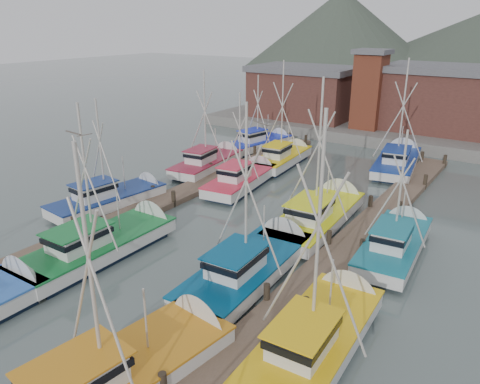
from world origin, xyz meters
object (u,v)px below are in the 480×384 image
Objects in this scene: boat_8 at (244,179)px; boat_12 at (284,157)px; lookout_tower at (369,89)px; boat_1 at (124,372)px; boat_4 at (106,243)px.

boat_12 is at bearing 86.06° from boat_8.
boat_12 is at bearing -100.44° from lookout_tower.
boat_1 is 1.03× the size of boat_4.
lookout_tower reaches higher than boat_8.
lookout_tower reaches higher than boat_1.
lookout_tower is at bearing 85.88° from boat_4.
boat_8 is at bearing -95.98° from lookout_tower.
boat_4 is 1.01× the size of boat_12.
boat_1 is 1.17× the size of boat_8.
boat_4 is at bearing -97.36° from boat_8.
boat_8 is (0.12, 14.05, -0.00)m from boat_4.
boat_12 reaches higher than boat_1.
boat_8 is at bearing 89.20° from boat_4.
lookout_tower is 0.94× the size of boat_8.
boat_4 is 21.34m from boat_12.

